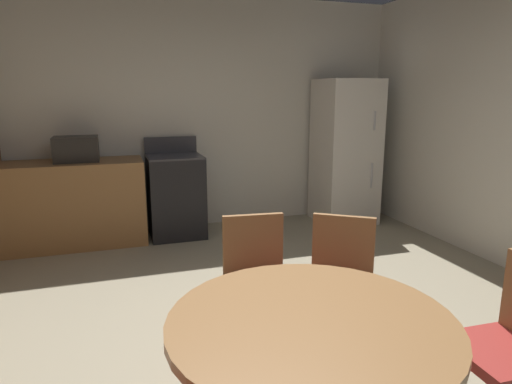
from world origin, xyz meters
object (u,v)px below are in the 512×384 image
at_px(refrigerator, 345,152).
at_px(chair_northeast, 340,279).
at_px(dining_table, 310,357).
at_px(microwave, 76,149).
at_px(chair_north, 257,278).
at_px(oven_range, 176,195).

height_order(refrigerator, chair_northeast, refrigerator).
bearing_deg(refrigerator, dining_table, -120.77).
xyz_separation_m(refrigerator, microwave, (-3.11, 0.05, 0.15)).
distance_m(refrigerator, chair_north, 3.21).
relative_size(oven_range, dining_table, 0.98).
relative_size(oven_range, chair_north, 1.26).
relative_size(microwave, chair_northeast, 0.51).
height_order(microwave, chair_north, microwave).
xyz_separation_m(oven_range, microwave, (-1.00, -0.00, 0.56)).
relative_size(oven_range, chair_northeast, 1.26).
bearing_deg(refrigerator, chair_northeast, -119.36).
bearing_deg(dining_table, chair_north, 83.92).
relative_size(refrigerator, chair_northeast, 2.02).
distance_m(oven_range, dining_table, 3.55).
bearing_deg(microwave, chair_north, -66.02).
bearing_deg(chair_north, dining_table, 0.00).
xyz_separation_m(dining_table, chair_northeast, (0.58, 0.82, -0.10)).
height_order(oven_range, microwave, microwave).
bearing_deg(chair_northeast, oven_range, -132.49).
xyz_separation_m(microwave, chair_northeast, (1.61, -2.73, -0.53)).
distance_m(refrigerator, microwave, 3.12).
relative_size(oven_range, refrigerator, 0.62).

